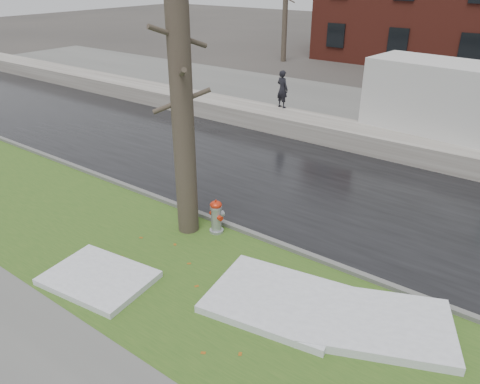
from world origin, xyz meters
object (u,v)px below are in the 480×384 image
Objects in this scene: box_truck at (468,110)px; worker at (282,89)px; fire_hydrant at (216,215)px; tree at (182,104)px.

worker is at bearing -168.11° from box_truck.
box_truck is at bearing 84.57° from fire_hydrant.
box_truck is at bearing -161.37° from worker.
tree is at bearing -107.16° from box_truck.
fire_hydrant is at bearing -104.36° from box_truck.
box_truck is at bearing 66.77° from tree.
box_truck reaches higher than fire_hydrant.
worker is at bearing 127.28° from fire_hydrant.
box_truck is 7.11m from worker.
tree is at bearing 120.61° from worker.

